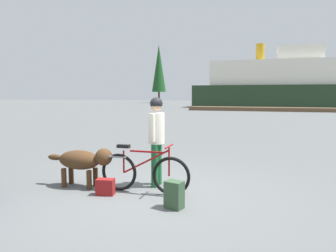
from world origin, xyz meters
name	(u,v)px	position (x,y,z in m)	size (l,w,h in m)	color
ground_plane	(149,193)	(0.00, 0.00, 0.00)	(160.00, 160.00, 0.00)	#595B5B
bicycle	(144,172)	(-0.10, -0.01, 0.38)	(1.73, 0.44, 0.91)	black
person_cyclist	(156,133)	(-0.03, 0.50, 1.07)	(0.32, 0.53, 1.76)	#19592D
dog	(83,161)	(-1.38, 0.01, 0.52)	(1.42, 0.44, 0.79)	#472D19
backpack	(174,195)	(0.65, -0.61, 0.22)	(0.28, 0.20, 0.44)	#334C33
handbag_pannier	(105,187)	(-0.73, -0.32, 0.15)	(0.32, 0.18, 0.29)	maroon
dock_pier	(259,109)	(1.73, 30.09, 0.20)	(15.14, 2.19, 0.40)	brown
ferry_boat	(281,85)	(4.34, 39.60, 2.99)	(22.40, 7.98, 8.55)	#1E331E
sailboat_moored	(334,104)	(10.76, 38.68, 0.50)	(6.91, 1.93, 8.27)	navy
pine_tree_far_left	(159,69)	(-18.81, 57.73, 7.11)	(2.93, 2.93, 12.00)	#4C331E
pine_tree_center	(254,76)	(0.49, 57.89, 5.25)	(4.09, 4.09, 8.45)	#4C331E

